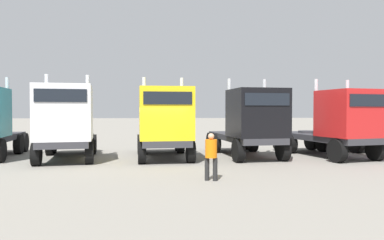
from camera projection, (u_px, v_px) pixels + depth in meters
name	position (u px, v px, depth m)	size (l,w,h in m)	color
ground	(160.00, 163.00, 16.46)	(200.00, 200.00, 0.00)	gray
semi_truck_white	(66.00, 122.00, 16.95)	(3.35, 6.41, 4.13)	#333338
semi_truck_yellow	(164.00, 122.00, 17.48)	(2.92, 6.22, 4.04)	#333338
semi_truck_black	(251.00, 122.00, 18.05)	(3.19, 6.56, 4.00)	#333338
semi_truck_red	(339.00, 123.00, 18.01)	(3.76, 6.63, 3.95)	#333338
visitor_in_hivis	(211.00, 153.00, 12.30)	(0.51, 0.51, 1.61)	black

